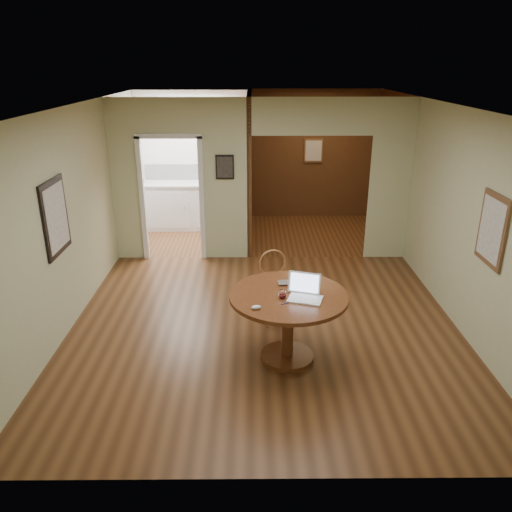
{
  "coord_description": "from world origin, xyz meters",
  "views": [
    {
      "loc": [
        -0.15,
        -5.66,
        3.22
      ],
      "look_at": [
        -0.11,
        -0.2,
        1.08
      ],
      "focal_mm": 35.0,
      "sensor_mm": 36.0,
      "label": 1
    }
  ],
  "objects_px": {
    "chair": "(274,282)",
    "open_laptop": "(305,292)",
    "dining_table": "(288,311)",
    "closed_laptop": "(293,284)"
  },
  "relations": [
    {
      "from": "chair",
      "to": "open_laptop",
      "type": "xyz_separation_m",
      "value": [
        0.28,
        -1.03,
        0.36
      ]
    },
    {
      "from": "chair",
      "to": "open_laptop",
      "type": "height_order",
      "value": "open_laptop"
    },
    {
      "from": "dining_table",
      "to": "open_laptop",
      "type": "relative_size",
      "value": 3.19
    },
    {
      "from": "dining_table",
      "to": "chair",
      "type": "bearing_deg",
      "value": 96.88
    },
    {
      "from": "dining_table",
      "to": "open_laptop",
      "type": "bearing_deg",
      "value": -22.88
    },
    {
      "from": "open_laptop",
      "to": "closed_laptop",
      "type": "xyz_separation_m",
      "value": [
        -0.11,
        0.31,
        -0.05
      ]
    },
    {
      "from": "chair",
      "to": "open_laptop",
      "type": "bearing_deg",
      "value": -88.55
    },
    {
      "from": "dining_table",
      "to": "closed_laptop",
      "type": "bearing_deg",
      "value": 74.99
    },
    {
      "from": "chair",
      "to": "open_laptop",
      "type": "distance_m",
      "value": 1.13
    },
    {
      "from": "dining_table",
      "to": "open_laptop",
      "type": "distance_m",
      "value": 0.33
    }
  ]
}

